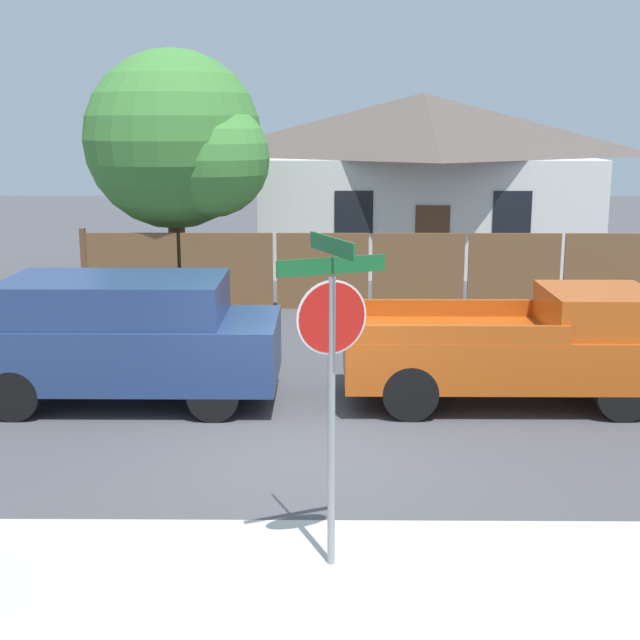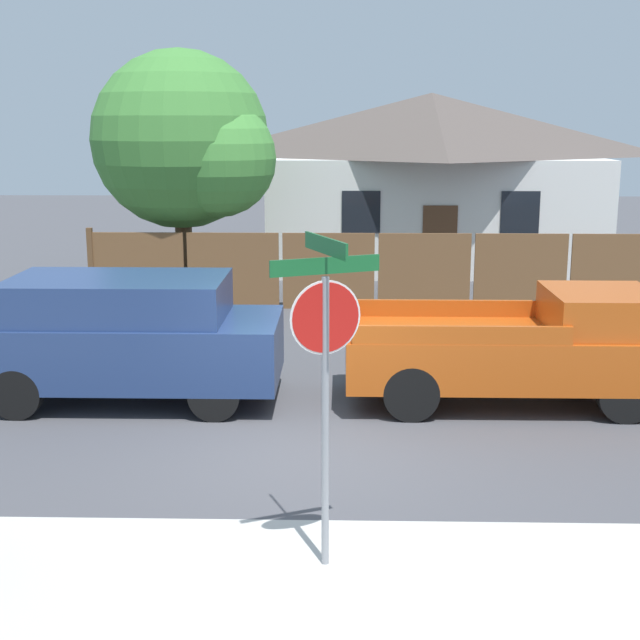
% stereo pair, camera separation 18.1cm
% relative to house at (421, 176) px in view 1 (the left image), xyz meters
% --- Properties ---
extents(ground_plane, '(80.00, 80.00, 0.00)m').
position_rel_house_xyz_m(ground_plane, '(-3.00, -15.63, -2.56)').
color(ground_plane, '#47474C').
extents(sidewalk_strip, '(36.00, 3.20, 0.01)m').
position_rel_house_xyz_m(sidewalk_strip, '(-3.00, -19.23, -2.55)').
color(sidewalk_strip, beige).
rests_on(sidewalk_strip, ground).
extents(wooden_fence, '(15.10, 0.12, 1.81)m').
position_rel_house_xyz_m(wooden_fence, '(-0.71, -6.69, -1.70)').
color(wooden_fence, brown).
rests_on(wooden_fence, ground).
extents(house, '(9.90, 6.69, 4.94)m').
position_rel_house_xyz_m(house, '(0.00, 0.00, 0.00)').
color(house, white).
rests_on(house, ground).
extents(oak_tree, '(4.33, 4.13, 5.79)m').
position_rel_house_xyz_m(oak_tree, '(-6.13, -5.44, 1.07)').
color(oak_tree, brown).
rests_on(oak_tree, ground).
extents(red_suv, '(4.54, 2.03, 1.89)m').
position_rel_house_xyz_m(red_suv, '(-5.78, -13.51, -1.54)').
color(red_suv, navy).
rests_on(red_suv, ground).
extents(orange_pickup, '(4.84, 1.91, 1.72)m').
position_rel_house_xyz_m(orange_pickup, '(0.14, -13.51, -1.70)').
color(orange_pickup, '#B74C14').
rests_on(orange_pickup, ground).
extents(stop_sign, '(0.97, 0.87, 3.14)m').
position_rel_house_xyz_m(stop_sign, '(-2.70, -18.57, -0.41)').
color(stop_sign, gray).
rests_on(stop_sign, ground).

